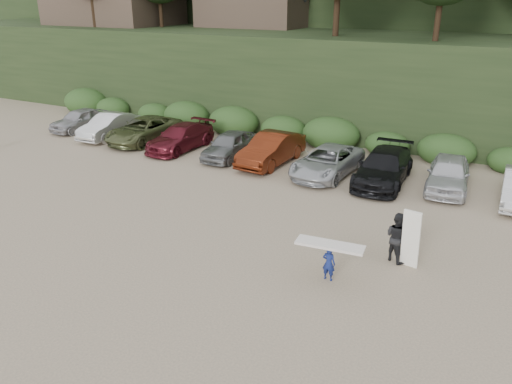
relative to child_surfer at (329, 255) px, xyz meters
The scene contains 4 objects.
ground 3.19m from the child_surfer, behind, with size 120.00×120.00×0.00m, color tan.
parked_cars 10.52m from the child_surfer, 112.90° to the left, with size 34.14×6.10×1.61m.
child_surfer is the anchor object (origin of this frame).
adult_surfer 2.75m from the child_surfer, 53.73° to the left, with size 1.33×0.99×2.07m.
Camera 1 is at (7.43, -12.89, 8.48)m, focal length 35.00 mm.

